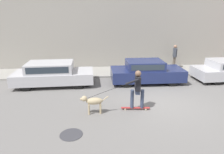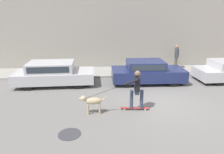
% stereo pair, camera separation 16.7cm
% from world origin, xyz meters
% --- Properties ---
extents(ground_plane, '(36.00, 36.00, 0.00)m').
position_xyz_m(ground_plane, '(0.00, 0.00, 0.00)').
color(ground_plane, slate).
extents(back_wall, '(32.00, 0.30, 5.35)m').
position_xyz_m(back_wall, '(0.00, 6.29, 2.68)').
color(back_wall, '#9E998E').
rests_on(back_wall, ground_plane).
extents(sidewalk_curb, '(30.00, 2.38, 0.10)m').
position_xyz_m(sidewalk_curb, '(0.00, 4.93, 0.05)').
color(sidewalk_curb, gray).
rests_on(sidewalk_curb, ground_plane).
extents(parked_car_0, '(4.21, 1.83, 1.26)m').
position_xyz_m(parked_car_0, '(-5.12, 2.73, 0.63)').
color(parked_car_0, black).
rests_on(parked_car_0, ground_plane).
extents(parked_car_1, '(4.00, 1.72, 1.26)m').
position_xyz_m(parked_car_1, '(-0.01, 2.73, 0.61)').
color(parked_car_1, black).
rests_on(parked_car_1, ground_plane).
extents(dog, '(1.08, 0.30, 0.74)m').
position_xyz_m(dog, '(-2.98, -0.75, 0.50)').
color(dog, tan).
rests_on(dog, ground_plane).
extents(skateboarder, '(2.59, 0.56, 1.63)m').
position_xyz_m(skateboarder, '(-1.25, -0.58, 0.93)').
color(skateboarder, beige).
rests_on(skateboarder, ground_plane).
extents(pedestrian_with_bag, '(0.33, 0.75, 1.61)m').
position_xyz_m(pedestrian_with_bag, '(2.60, 5.27, 0.99)').
color(pedestrian_with_bag, brown).
rests_on(pedestrian_with_bag, sidewalk_curb).
extents(manhole_cover, '(0.73, 0.73, 0.01)m').
position_xyz_m(manhole_cover, '(-3.68, -2.14, 0.01)').
color(manhole_cover, '#38383D').
rests_on(manhole_cover, ground_plane).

